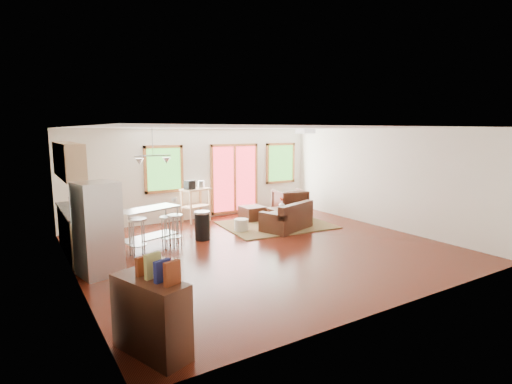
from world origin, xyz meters
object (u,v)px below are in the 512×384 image
refrigerator (98,229)px  island (149,220)px  loveseat (288,219)px  rug (276,225)px  armchair (290,201)px  kitchen_cart (195,193)px  coffee_table (288,210)px  ottoman (252,213)px

refrigerator → island: size_ratio=1.12×
loveseat → refrigerator: 4.84m
rug → armchair: armchair is taller
loveseat → kitchen_cart: (-1.64, 2.14, 0.52)m
refrigerator → island: (1.26, 1.20, -0.23)m
rug → coffee_table: (0.46, 0.07, 0.36)m
island → refrigerator: bearing=-136.2°
coffee_table → kitchen_cart: size_ratio=0.91×
ottoman → armchair: bearing=-1.7°
armchair → refrigerator: size_ratio=0.53×
loveseat → ottoman: size_ratio=2.52×
rug → kitchen_cart: kitchen_cart is taller
loveseat → coffee_table: loveseat is taller
armchair → ottoman: 1.32m
island → rug: bearing=3.3°
coffee_table → island: size_ratio=0.74×
kitchen_cart → coffee_table: bearing=-35.0°
ottoman → island: bearing=-162.0°
kitchen_cart → ottoman: bearing=-25.9°
coffee_table → island: (-3.99, -0.28, 0.23)m
armchair → refrigerator: (-5.85, -2.23, 0.39)m
kitchen_cart → loveseat: bearing=-52.6°
ottoman → refrigerator: refrigerator is taller
rug → refrigerator: refrigerator is taller
refrigerator → island: 1.76m
loveseat → kitchen_cart: 2.75m
ottoman → loveseat: bearing=-82.6°
rug → ottoman: bearing=104.9°
rug → coffee_table: coffee_table is taller
armchair → island: (-4.59, -1.03, 0.16)m
coffee_table → refrigerator: bearing=-164.2°
armchair → refrigerator: 6.27m
island → loveseat: bearing=-6.0°
refrigerator → loveseat: bearing=-2.4°
loveseat → refrigerator: (-4.74, -0.84, 0.54)m
coffee_table → ottoman: (-0.69, 0.79, -0.17)m
loveseat → refrigerator: size_ratio=0.93×
armchair → ottoman: size_ratio=1.45×
island → kitchen_cart: 2.57m
kitchen_cart → refrigerator: bearing=-136.2°
ottoman → island: size_ratio=0.41×
loveseat → island: bearing=154.3°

